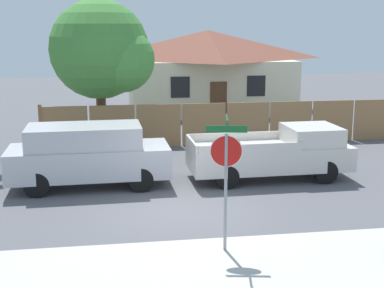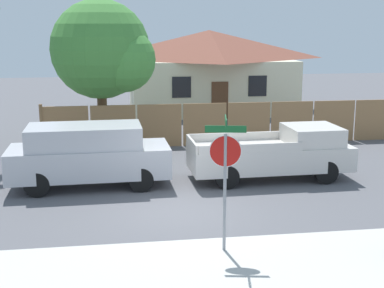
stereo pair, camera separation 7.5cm
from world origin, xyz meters
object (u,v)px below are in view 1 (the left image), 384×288
(house, at_px, (207,69))
(orange_pickup, at_px, (276,153))
(oak_tree, at_px, (104,52))
(red_suv, at_px, (88,154))
(stop_sign, at_px, (226,162))

(house, bearing_deg, orange_pickup, -91.68)
(oak_tree, height_order, orange_pickup, oak_tree)
(red_suv, distance_m, orange_pickup, 5.97)
(house, distance_m, orange_pickup, 14.86)
(stop_sign, bearing_deg, house, 91.11)
(oak_tree, distance_m, red_suv, 6.65)
(house, xyz_separation_m, stop_sign, (-3.26, -20.13, -0.39))
(orange_pickup, xyz_separation_m, stop_sign, (-2.82, -5.36, 1.17))
(orange_pickup, height_order, stop_sign, stop_sign)
(red_suv, xyz_separation_m, orange_pickup, (5.97, 0.01, -0.19))
(orange_pickup, bearing_deg, oak_tree, 130.88)
(house, height_order, oak_tree, oak_tree)
(house, xyz_separation_m, orange_pickup, (-0.43, -14.77, -1.56))
(stop_sign, bearing_deg, red_suv, 130.74)
(oak_tree, xyz_separation_m, red_suv, (-0.54, -6.00, -2.81))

